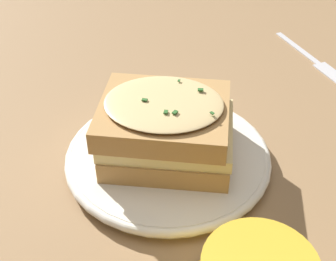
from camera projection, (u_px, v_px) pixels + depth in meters
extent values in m
plane|color=olive|center=(147.00, 164.00, 0.53)|extent=(2.40, 2.40, 0.00)
cylinder|color=silver|center=(168.00, 158.00, 0.52)|extent=(0.21, 0.21, 0.02)
torus|color=silver|center=(168.00, 156.00, 0.52)|extent=(0.23, 0.23, 0.01)
cube|color=#B2844C|center=(168.00, 144.00, 0.51)|extent=(0.17, 0.17, 0.02)
cube|color=#EFDB93|center=(168.00, 130.00, 0.50)|extent=(0.17, 0.17, 0.01)
cube|color=#B2844C|center=(164.00, 115.00, 0.48)|extent=(0.17, 0.17, 0.02)
ellipsoid|color=#DBBC7F|center=(164.00, 103.00, 0.48)|extent=(0.16, 0.16, 0.01)
cube|color=#2D6028|center=(181.00, 82.00, 0.50)|extent=(0.00, 0.00, 0.00)
cube|color=#2D6028|center=(175.00, 112.00, 0.45)|extent=(0.01, 0.01, 0.00)
cube|color=#2D6028|center=(212.00, 113.00, 0.45)|extent=(0.00, 0.00, 0.00)
cube|color=#2D6028|center=(169.00, 110.00, 0.46)|extent=(0.01, 0.01, 0.00)
cube|color=#2D6028|center=(144.00, 101.00, 0.47)|extent=(0.01, 0.01, 0.00)
cube|color=#2D6028|center=(201.00, 90.00, 0.49)|extent=(0.01, 0.01, 0.00)
cube|color=silver|center=(297.00, 47.00, 0.74)|extent=(0.05, 0.10, 0.00)
cube|color=silver|center=(333.00, 74.00, 0.67)|extent=(0.05, 0.07, 0.00)
cube|color=#333335|center=(334.00, 78.00, 0.66)|extent=(0.02, 0.04, 0.00)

